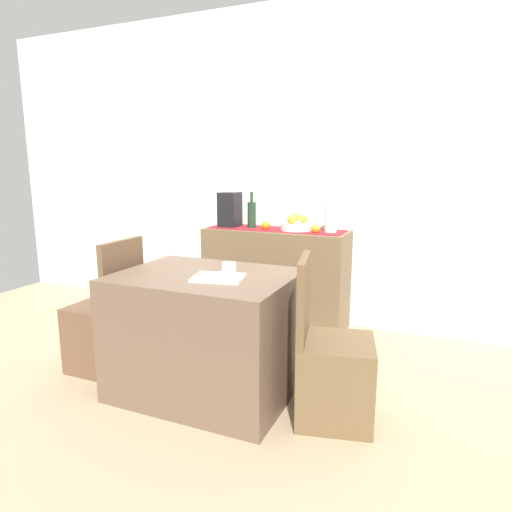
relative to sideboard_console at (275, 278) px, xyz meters
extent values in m
cube|color=tan|center=(0.10, -0.92, -0.43)|extent=(6.40, 6.40, 0.02)
cube|color=silver|center=(0.10, 0.26, 0.93)|extent=(6.40, 0.06, 2.70)
cube|color=brown|center=(0.00, 0.00, 0.00)|extent=(1.22, 0.42, 0.84)
cube|color=maroon|center=(0.00, 0.00, 0.42)|extent=(1.15, 0.32, 0.01)
cylinder|color=white|center=(0.18, 0.00, 0.46)|extent=(0.26, 0.26, 0.06)
sphere|color=gold|center=(0.15, 0.08, 0.52)|extent=(0.07, 0.07, 0.07)
sphere|color=gold|center=(0.17, -0.08, 0.52)|extent=(0.07, 0.07, 0.07)
sphere|color=#92AC2D|center=(0.24, 0.00, 0.52)|extent=(0.07, 0.07, 0.07)
cylinder|color=#1E3A24|center=(-0.22, 0.00, 0.53)|extent=(0.07, 0.07, 0.22)
cylinder|color=#1E3A24|center=(-0.22, 0.00, 0.69)|extent=(0.03, 0.03, 0.09)
cube|color=black|center=(-0.43, 0.00, 0.57)|extent=(0.16, 0.18, 0.30)
cylinder|color=silver|center=(0.47, 0.00, 0.54)|extent=(0.10, 0.10, 0.24)
sphere|color=orange|center=(0.37, -0.07, 0.45)|extent=(0.07, 0.07, 0.07)
sphere|color=orange|center=(-0.07, -0.05, 0.45)|extent=(0.07, 0.07, 0.07)
cube|color=brown|center=(0.05, -1.28, -0.05)|extent=(1.03, 0.79, 0.74)
cube|color=white|center=(0.18, -1.36, 0.33)|extent=(0.32, 0.26, 0.02)
cylinder|color=silver|center=(0.21, -1.30, 0.37)|extent=(0.08, 0.08, 0.09)
cube|color=brown|center=(-0.75, -1.28, -0.19)|extent=(0.41, 0.41, 0.45)
cube|color=brown|center=(-0.57, -1.28, 0.26)|extent=(0.05, 0.40, 0.45)
cube|color=brown|center=(0.84, -1.28, -0.19)|extent=(0.48, 0.48, 0.45)
cube|color=brown|center=(0.67, -1.32, 0.26)|extent=(0.13, 0.40, 0.45)
camera|label=1|loc=(1.35, -3.52, 0.95)|focal=31.54mm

